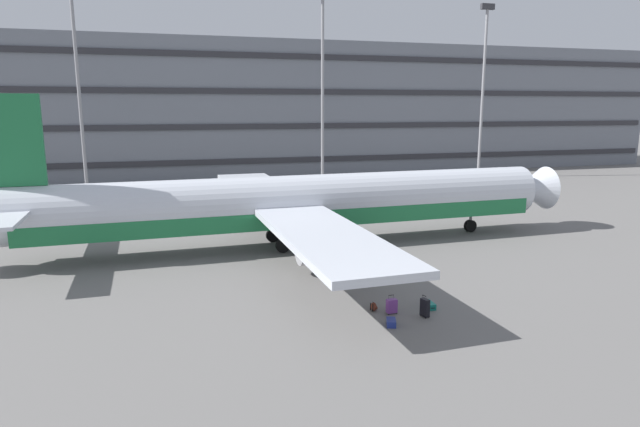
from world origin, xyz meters
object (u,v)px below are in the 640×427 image
(airliner, at_px, (291,204))
(backpack_orange, at_px, (374,307))
(suitcase_small, at_px, (425,307))
(suitcase_purple, at_px, (392,306))
(suitcase_teal, at_px, (429,305))
(suitcase_scuffed, at_px, (391,322))

(airliner, bearing_deg, backpack_orange, -85.87)
(suitcase_small, bearing_deg, backpack_orange, 145.51)
(suitcase_purple, relative_size, suitcase_teal, 1.01)
(airliner, distance_m, suitcase_scuffed, 14.57)
(suitcase_teal, xyz_separation_m, suitcase_scuffed, (-2.52, -1.43, 0.00))
(suitcase_teal, relative_size, backpack_orange, 1.84)
(suitcase_teal, height_order, backpack_orange, backpack_orange)
(suitcase_purple, height_order, suitcase_teal, suitcase_purple)
(suitcase_scuffed, bearing_deg, airliner, 93.93)
(backpack_orange, bearing_deg, airliner, 94.13)
(suitcase_purple, height_order, backpack_orange, suitcase_purple)
(airliner, distance_m, suitcase_small, 14.29)
(suitcase_purple, xyz_separation_m, suitcase_teal, (1.95, 0.16, -0.22))
(suitcase_purple, relative_size, suitcase_small, 0.84)
(suitcase_purple, height_order, suitcase_small, suitcase_small)
(airliner, height_order, backpack_orange, airliner)
(suitcase_teal, bearing_deg, suitcase_small, -126.64)
(suitcase_teal, bearing_deg, suitcase_scuffed, -150.48)
(suitcase_small, bearing_deg, suitcase_purple, 147.68)
(airliner, height_order, suitcase_small, airliner)
(airliner, distance_m, suitcase_purple, 13.34)
(suitcase_small, distance_m, suitcase_scuffed, 1.90)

